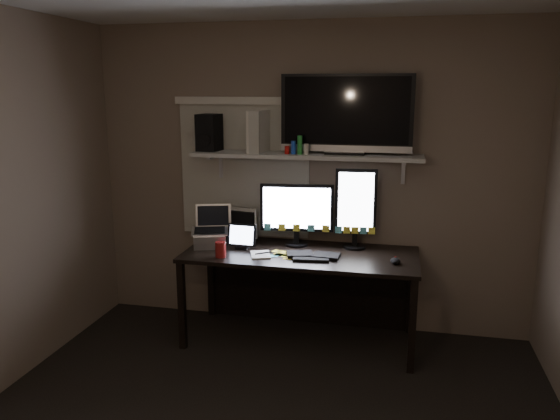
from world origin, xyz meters
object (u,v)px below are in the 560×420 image
(tv, at_px, (346,114))
(keyboard, at_px, (313,255))
(mouse, at_px, (395,261))
(speaker, at_px, (209,132))
(tablet, at_px, (242,236))
(monitor_portrait, at_px, (356,208))
(game_console, at_px, (258,132))
(desk, at_px, (303,269))
(monitor_landscape, at_px, (297,214))
(laptop, at_px, (210,227))
(cup, at_px, (221,250))

(tv, bearing_deg, keyboard, -121.00)
(mouse, xyz_separation_m, speaker, (-1.52, 0.33, 0.88))
(tablet, relative_size, tv, 0.23)
(mouse, relative_size, tablet, 0.47)
(monitor_portrait, distance_m, game_console, 0.98)
(mouse, bearing_deg, desk, 164.14)
(desk, relative_size, tablet, 7.72)
(monitor_portrait, bearing_deg, desk, -170.82)
(monitor_landscape, distance_m, laptop, 0.71)
(cup, xyz_separation_m, tv, (0.88, 0.47, 0.99))
(desk, distance_m, tablet, 0.56)
(mouse, relative_size, cup, 0.93)
(tv, distance_m, speaker, 1.12)
(mouse, bearing_deg, tv, 142.87)
(desk, relative_size, cup, 15.30)
(keyboard, xyz_separation_m, laptop, (-0.85, 0.09, 0.15))
(monitor_landscape, distance_m, keyboard, 0.41)
(speaker, bearing_deg, monitor_landscape, 3.58)
(keyboard, distance_m, mouse, 0.61)
(monitor_landscape, distance_m, game_console, 0.73)
(keyboard, xyz_separation_m, tv, (0.19, 0.31, 1.04))
(desk, xyz_separation_m, laptop, (-0.74, -0.12, 0.34))
(monitor_portrait, bearing_deg, cup, -159.69)
(laptop, bearing_deg, monitor_landscape, -1.61)
(monitor_portrait, xyz_separation_m, keyboard, (-0.29, -0.31, -0.31))
(monitor_portrait, xyz_separation_m, mouse, (0.32, -0.33, -0.30))
(monitor_landscape, relative_size, speaker, 1.99)
(tv, height_order, game_console, tv)
(tablet, height_order, speaker, speaker)
(cup, bearing_deg, mouse, 5.68)
(monitor_landscape, relative_size, keyboard, 1.44)
(monitor_landscape, bearing_deg, game_console, 171.99)
(laptop, bearing_deg, tablet, -17.28)
(monitor_landscape, relative_size, cup, 5.00)
(cup, bearing_deg, game_console, 67.55)
(monitor_portrait, distance_m, speaker, 1.33)
(cup, bearing_deg, speaker, 116.51)
(laptop, relative_size, cup, 2.73)
(monitor_landscape, bearing_deg, tv, -1.05)
(keyboard, bearing_deg, desk, 112.39)
(monitor_portrait, relative_size, speaker, 2.19)
(keyboard, height_order, tablet, tablet)
(desk, bearing_deg, laptop, -171.05)
(desk, relative_size, game_console, 5.51)
(laptop, bearing_deg, monitor_portrait, -6.63)
(desk, relative_size, monitor_portrait, 2.77)
(monitor_landscape, xyz_separation_m, keyboard, (0.18, -0.28, -0.25))
(desk, bearing_deg, mouse, -17.86)
(keyboard, height_order, tv, tv)
(keyboard, xyz_separation_m, speaker, (-0.91, 0.30, 0.89))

